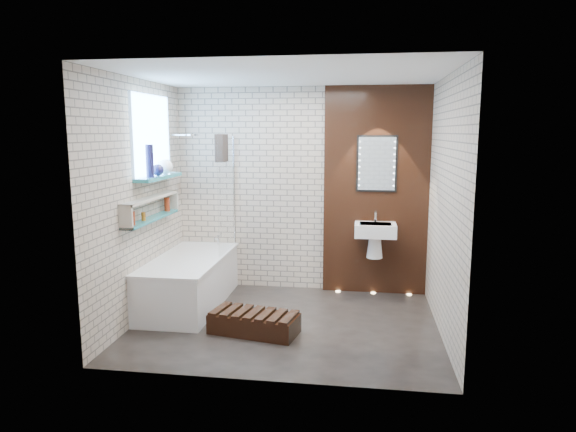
% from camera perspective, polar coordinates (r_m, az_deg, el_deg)
% --- Properties ---
extents(ground, '(3.20, 3.20, 0.00)m').
position_cam_1_polar(ground, '(5.66, -0.22, -11.82)').
color(ground, black).
rests_on(ground, ground).
extents(room_shell, '(3.24, 3.20, 2.60)m').
position_cam_1_polar(room_shell, '(5.33, -0.23, 1.33)').
color(room_shell, '#BDAC96').
rests_on(room_shell, ground).
extents(walnut_panel, '(1.30, 0.06, 2.60)m').
position_cam_1_polar(walnut_panel, '(6.53, 9.71, 2.68)').
color(walnut_panel, black).
rests_on(walnut_panel, ground).
extents(clerestory_window, '(0.18, 1.00, 0.94)m').
position_cam_1_polar(clerestory_window, '(6.04, -14.75, 7.70)').
color(clerestory_window, '#7FADE0').
rests_on(clerestory_window, room_shell).
extents(display_niche, '(0.14, 1.30, 0.26)m').
position_cam_1_polar(display_niche, '(5.90, -14.86, 0.82)').
color(display_niche, teal).
rests_on(display_niche, room_shell).
extents(bathtub, '(0.79, 1.74, 0.70)m').
position_cam_1_polar(bathtub, '(6.26, -10.85, -7.07)').
color(bathtub, white).
rests_on(bathtub, ground).
extents(bath_screen, '(0.01, 0.78, 1.40)m').
position_cam_1_polar(bath_screen, '(6.37, -6.81, 2.40)').
color(bath_screen, white).
rests_on(bath_screen, bathtub).
extents(towel, '(0.10, 0.25, 0.32)m').
position_cam_1_polar(towel, '(6.15, -7.37, 7.47)').
color(towel, black).
rests_on(towel, bath_screen).
extents(shower_head, '(0.18, 0.18, 0.02)m').
position_cam_1_polar(shower_head, '(6.51, -10.50, 8.81)').
color(shower_head, silver).
rests_on(shower_head, room_shell).
extents(washbasin, '(0.50, 0.36, 0.58)m').
position_cam_1_polar(washbasin, '(6.42, 9.62, -2.05)').
color(washbasin, white).
rests_on(washbasin, walnut_panel).
extents(led_mirror, '(0.50, 0.02, 0.70)m').
position_cam_1_polar(led_mirror, '(6.47, 9.80, 5.73)').
color(led_mirror, black).
rests_on(led_mirror, walnut_panel).
extents(walnut_step, '(0.95, 0.56, 0.20)m').
position_cam_1_polar(walnut_step, '(5.39, -3.77, -11.80)').
color(walnut_step, black).
rests_on(walnut_step, ground).
extents(niche_bottles, '(0.07, 1.02, 0.16)m').
position_cam_1_polar(niche_bottles, '(5.92, -14.81, 0.59)').
color(niche_bottles, '#975717').
rests_on(niche_bottles, display_niche).
extents(sill_vases, '(0.17, 0.57, 0.36)m').
position_cam_1_polar(sill_vases, '(6.04, -14.00, 5.39)').
color(sill_vases, '#17163C').
rests_on(sill_vases, clerestory_window).
extents(floor_uplights, '(0.96, 0.06, 0.01)m').
position_cam_1_polar(floor_uplights, '(6.74, 9.42, -8.39)').
color(floor_uplights, '#FFD899').
rests_on(floor_uplights, ground).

